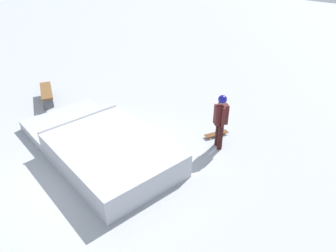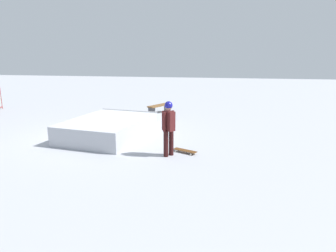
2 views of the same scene
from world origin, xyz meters
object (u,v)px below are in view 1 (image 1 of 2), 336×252
object	(u,v)px
skateboard	(216,134)
park_bench	(47,93)
skate_ramp	(103,148)
skater	(221,118)

from	to	relation	value
skateboard	park_bench	distance (m)	6.66
skate_ramp	skateboard	distance (m)	3.59
skater	skateboard	world-z (taller)	skater
skater	park_bench	world-z (taller)	skater
skateboard	skater	bearing A→B (deg)	62.25
park_bench	skateboard	bearing A→B (deg)	-161.36
skater	park_bench	xyz separation A→B (m)	(6.67, 1.65, -0.65)
skate_ramp	skateboard	bearing A→B (deg)	-112.63
skateboard	skate_ramp	bearing A→B (deg)	-6.71
skater	skateboard	bearing A→B (deg)	-104.46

